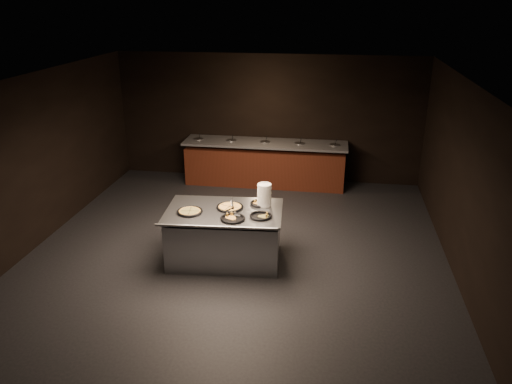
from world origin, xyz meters
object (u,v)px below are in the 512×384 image
plate_stack (264,195)px  pan_cheese_whole (230,207)px  pan_veggie_whole (190,211)px  serving_counter (225,236)px

plate_stack → pan_cheese_whole: bearing=-162.1°
plate_stack → pan_cheese_whole: (-0.54, -0.17, -0.17)m
pan_veggie_whole → pan_cheese_whole: same height
serving_counter → pan_cheese_whole: (0.08, 0.10, 0.48)m
plate_stack → pan_veggie_whole: 1.23m
serving_counter → pan_cheese_whole: pan_cheese_whole is taller
pan_cheese_whole → serving_counter: bearing=-127.6°
serving_counter → pan_cheese_whole: 0.50m
pan_veggie_whole → pan_cheese_whole: bearing=24.9°
plate_stack → serving_counter: bearing=-156.1°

